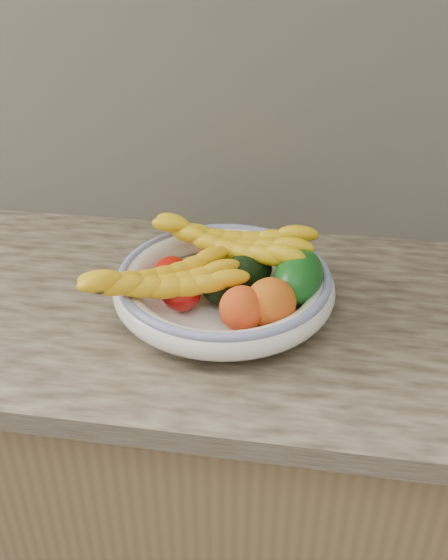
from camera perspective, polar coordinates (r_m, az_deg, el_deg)
kitchen_counter at (r=1.44m, az=0.17°, el=-16.43°), size 2.44×0.66×1.40m
fruit_bowl at (r=1.10m, az=-0.00°, el=-0.51°), size 0.39×0.39×0.08m
clementine_back_left at (r=1.18m, az=-1.29°, el=2.22°), size 0.06×0.06×0.04m
clementine_back_right at (r=1.18m, az=1.50°, el=2.22°), size 0.07×0.07×0.05m
clementine_back_mid at (r=1.16m, az=1.15°, el=1.89°), size 0.06×0.06×0.04m
tomato_left at (r=1.11m, az=-4.78°, el=0.54°), size 0.09×0.09×0.06m
tomato_near_left at (r=1.06m, az=-3.95°, el=-1.21°), size 0.09×0.09×0.06m
avocado_center at (r=1.08m, az=-0.28°, el=-0.25°), size 0.07×0.10×0.06m
avocado_right at (r=1.11m, az=2.18°, el=0.71°), size 0.12×0.13×0.07m
green_mango at (r=1.08m, az=6.80°, el=0.21°), size 0.12×0.14×0.11m
peach_front at (r=1.01m, az=1.66°, el=-2.62°), size 0.09×0.09×0.08m
peach_right at (r=1.02m, az=4.30°, el=-2.09°), size 0.11×0.11×0.08m
banana_bunch_back at (r=1.14m, az=0.60°, el=3.09°), size 0.34×0.18×0.09m
banana_bunch_front at (r=1.04m, az=-5.59°, el=-0.43°), size 0.31×0.25×0.08m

